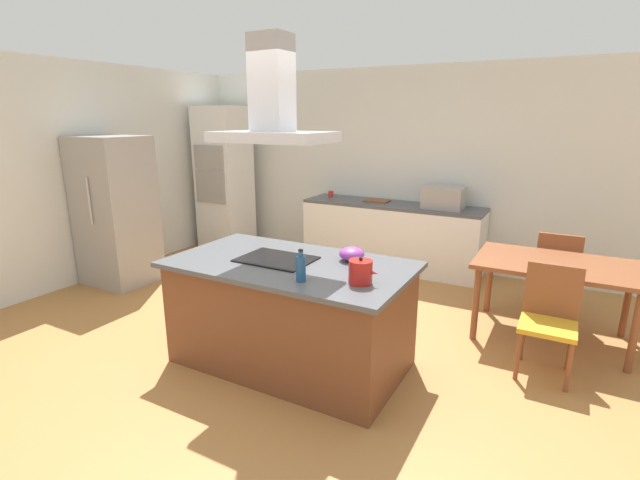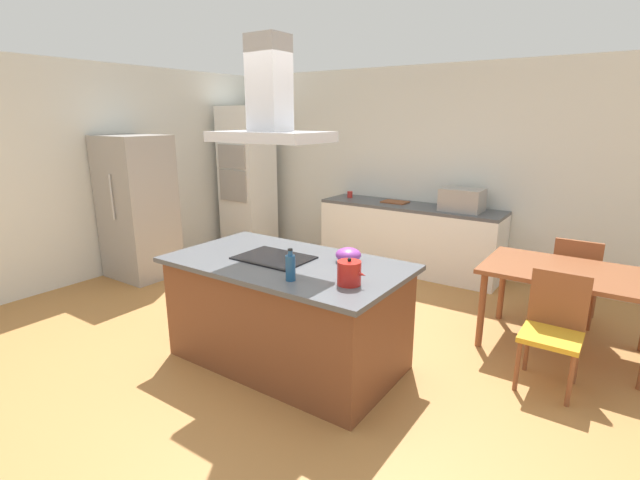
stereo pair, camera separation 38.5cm
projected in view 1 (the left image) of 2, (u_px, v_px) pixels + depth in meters
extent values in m
plane|color=#AD753D|center=(362.00, 302.00, 5.24)|extent=(16.00, 16.00, 0.00)
cube|color=silver|center=(415.00, 168.00, 6.37)|extent=(7.20, 0.10, 2.70)
cube|color=silver|center=(109.00, 171.00, 6.07)|extent=(0.10, 8.80, 2.70)
cube|color=brown|center=(291.00, 316.00, 3.86)|extent=(1.87, 1.00, 0.86)
cube|color=#4C4F54|center=(290.00, 264.00, 3.74)|extent=(1.97, 1.10, 0.04)
cube|color=black|center=(276.00, 259.00, 3.79)|extent=(0.60, 0.44, 0.01)
cylinder|color=#B21E19|center=(360.00, 272.00, 3.24)|extent=(0.17, 0.17, 0.17)
sphere|color=black|center=(361.00, 259.00, 3.22)|extent=(0.03, 0.03, 0.03)
cone|color=#B21E19|center=(374.00, 273.00, 3.19)|extent=(0.06, 0.03, 0.04)
cylinder|color=navy|center=(301.00, 269.00, 3.28)|extent=(0.07, 0.07, 0.19)
cylinder|color=navy|center=(301.00, 254.00, 3.25)|extent=(0.03, 0.03, 0.04)
cylinder|color=black|center=(301.00, 250.00, 3.24)|extent=(0.04, 0.04, 0.01)
ellipsoid|color=purple|center=(352.00, 254.00, 3.76)|extent=(0.21, 0.21, 0.11)
cube|color=white|center=(391.00, 237.00, 6.38)|extent=(2.45, 0.62, 0.86)
cube|color=#4C4F54|center=(392.00, 205.00, 6.26)|extent=(2.45, 0.62, 0.04)
cube|color=#9E9993|center=(444.00, 197.00, 5.90)|extent=(0.50, 0.38, 0.28)
cylinder|color=red|center=(331.00, 194.00, 6.75)|extent=(0.08, 0.08, 0.09)
cube|color=brown|center=(377.00, 201.00, 6.41)|extent=(0.34, 0.24, 0.02)
cube|color=white|center=(224.00, 178.00, 7.28)|extent=(0.70, 0.64, 2.20)
cube|color=#9E9993|center=(209.00, 157.00, 6.91)|extent=(0.56, 0.02, 0.36)
cube|color=#9E9993|center=(210.00, 187.00, 7.02)|extent=(0.56, 0.02, 0.48)
cube|color=#9E9993|center=(116.00, 211.00, 5.70)|extent=(0.80, 0.70, 1.82)
cylinder|color=beige|center=(89.00, 201.00, 5.31)|extent=(0.02, 0.02, 0.55)
cube|color=brown|center=(557.00, 265.00, 4.22)|extent=(1.40, 0.90, 0.04)
cylinder|color=brown|center=(476.00, 304.00, 4.29)|extent=(0.06, 0.06, 0.71)
cylinder|color=brown|center=(635.00, 333.00, 3.72)|extent=(0.06, 0.06, 0.71)
cylinder|color=brown|center=(489.00, 280.00, 4.92)|extent=(0.06, 0.06, 0.71)
cylinder|color=brown|center=(627.00, 302.00, 4.34)|extent=(0.06, 0.06, 0.71)
cube|color=gold|center=(548.00, 326.00, 3.66)|extent=(0.42, 0.42, 0.04)
cube|color=brown|center=(553.00, 290.00, 3.76)|extent=(0.42, 0.04, 0.44)
cylinder|color=brown|center=(569.00, 368.00, 3.49)|extent=(0.04, 0.04, 0.41)
cylinder|color=brown|center=(518.00, 356.00, 3.65)|extent=(0.04, 0.04, 0.41)
cylinder|color=brown|center=(570.00, 347.00, 3.79)|extent=(0.04, 0.04, 0.41)
cylinder|color=brown|center=(523.00, 338.00, 3.96)|extent=(0.04, 0.04, 0.41)
cube|color=gold|center=(557.00, 272.00, 4.93)|extent=(0.42, 0.42, 0.04)
cube|color=brown|center=(559.00, 255.00, 4.71)|extent=(0.42, 0.04, 0.44)
cylinder|color=brown|center=(537.00, 284.00, 5.23)|extent=(0.04, 0.04, 0.41)
cylinder|color=brown|center=(573.00, 290.00, 5.06)|extent=(0.04, 0.04, 0.41)
cylinder|color=brown|center=(534.00, 294.00, 4.92)|extent=(0.04, 0.04, 0.41)
cylinder|color=brown|center=(572.00, 301.00, 4.76)|extent=(0.04, 0.04, 0.41)
cube|color=#ADADB2|center=(273.00, 137.00, 3.54)|extent=(0.90, 0.55, 0.08)
cube|color=#ADADB2|center=(272.00, 83.00, 3.44)|extent=(0.28, 0.24, 0.70)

